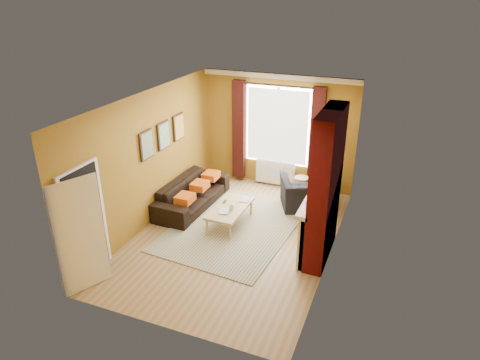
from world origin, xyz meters
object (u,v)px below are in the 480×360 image
at_px(armchair, 307,193).
at_px(coffee_table, 230,209).
at_px(sofa, 192,193).
at_px(wicker_stool, 301,186).
at_px(floor_lamp, 338,155).

distance_m(armchair, coffee_table, 1.88).
height_order(sofa, wicker_stool, sofa).
bearing_deg(armchair, floor_lamp, -155.48).
height_order(coffee_table, floor_lamp, floor_lamp).
relative_size(wicker_stool, floor_lamp, 0.30).
height_order(sofa, armchair, armchair).
xyz_separation_m(sofa, floor_lamp, (2.97, 1.48, 0.82)).
distance_m(wicker_stool, floor_lamp, 1.23).
bearing_deg(armchair, wicker_stool, -91.27).
bearing_deg(sofa, floor_lamp, -61.31).
bearing_deg(coffee_table, armchair, 46.95).
distance_m(coffee_table, wicker_stool, 2.27).
xyz_separation_m(wicker_stool, floor_lamp, (0.80, -0.06, 0.92)).
bearing_deg(armchair, sofa, -4.49).
height_order(armchair, coffee_table, armchair).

